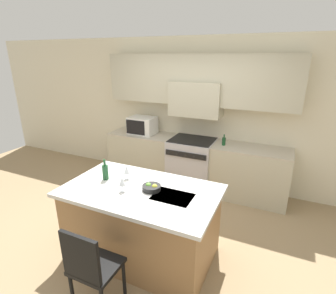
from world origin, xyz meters
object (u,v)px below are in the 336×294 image
wine_bottle (105,172)px  wine_glass_near (122,182)px  island_chair (91,266)px  wine_glass_far (127,170)px  range_stove (192,163)px  microwave (142,125)px  oil_bottle_on_counter (224,141)px  fruit_bowl (152,187)px

wine_bottle → wine_glass_near: size_ratio=1.46×
island_chair → wine_bottle: 1.16m
wine_glass_near → wine_glass_far: 0.32m
range_stove → wine_glass_near: wine_glass_near is taller
microwave → wine_glass_near: bearing=-65.8°
wine_glass_near → oil_bottle_on_counter: oil_bottle_on_counter is taller
fruit_bowl → wine_bottle: bearing=179.2°
range_stove → microwave: bearing=179.0°
range_stove → oil_bottle_on_counter: oil_bottle_on_counter is taller
range_stove → oil_bottle_on_counter: (0.57, -0.02, 0.52)m
island_chair → wine_bottle: bearing=118.5°
microwave → wine_bottle: size_ratio=1.92×
fruit_bowl → oil_bottle_on_counter: 1.93m
wine_glass_far → microwave: bearing=114.3°
oil_bottle_on_counter → range_stove: bearing=178.3°
microwave → oil_bottle_on_counter: bearing=-1.3°
oil_bottle_on_counter → island_chair: bearing=-100.6°
wine_bottle → wine_glass_far: size_ratio=1.46×
microwave → range_stove: bearing=-1.0°
wine_glass_near → fruit_bowl: 0.34m
wine_glass_near → oil_bottle_on_counter: (0.67, 2.05, -0.04)m
oil_bottle_on_counter → wine_bottle: bearing=-119.0°
wine_glass_far → fruit_bowl: 0.44m
wine_glass_far → fruit_bowl: size_ratio=0.84×
range_stove → fruit_bowl: bearing=-84.5°
wine_glass_far → fruit_bowl: bearing=-16.6°
wine_bottle → oil_bottle_on_counter: (1.04, 1.88, -0.02)m
range_stove → wine_glass_far: 1.88m
island_chair → fruit_bowl: bearing=81.4°
fruit_bowl → oil_bottle_on_counter: size_ratio=1.14×
wine_bottle → oil_bottle_on_counter: 2.15m
island_chair → wine_glass_far: bearing=104.4°
island_chair → oil_bottle_on_counter: (0.53, 2.82, 0.44)m
microwave → fruit_bowl: (1.22, -1.92, -0.14)m
microwave → fruit_bowl: 2.28m
wine_bottle → oil_bottle_on_counter: bearing=61.0°
wine_bottle → wine_glass_near: bearing=-25.3°
wine_bottle → fruit_bowl: 0.66m
fruit_bowl → wine_glass_near: bearing=-149.9°
range_stove → island_chair: size_ratio=0.98×
wine_bottle → fruit_bowl: wine_bottle is taller
island_chair → oil_bottle_on_counter: oil_bottle_on_counter is taller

